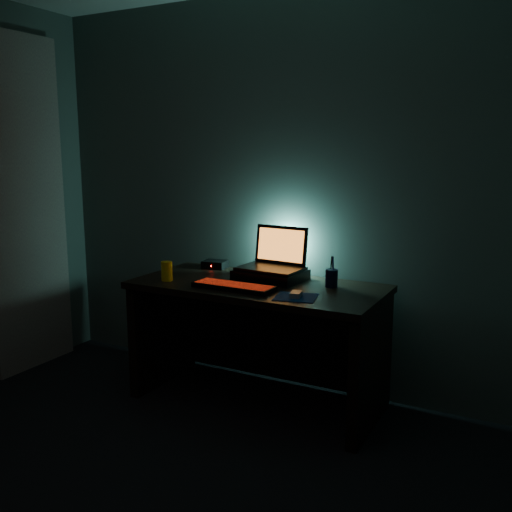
% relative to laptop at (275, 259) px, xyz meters
% --- Properties ---
extents(room, '(3.50, 4.00, 2.50)m').
position_rel_laptop_xyz_m(room, '(-0.02, -1.81, 0.38)').
color(room, black).
rests_on(room, ground).
extents(desk, '(1.50, 0.70, 0.75)m').
position_rel_laptop_xyz_m(desk, '(-0.02, -0.13, -0.38)').
color(desk, black).
rests_on(desk, ground).
extents(curtain, '(0.06, 0.65, 2.30)m').
position_rel_laptop_xyz_m(curtain, '(-1.73, -0.39, 0.28)').
color(curtain, '#B3AB8F').
rests_on(curtain, ground).
extents(riser, '(0.42, 0.33, 0.06)m').
position_rel_laptop_xyz_m(riser, '(-0.00, -0.05, -0.09)').
color(riser, black).
rests_on(riser, desk).
extents(laptop, '(0.40, 0.31, 0.26)m').
position_rel_laptop_xyz_m(laptop, '(0.00, 0.00, 0.00)').
color(laptop, black).
rests_on(laptop, riser).
extents(keyboard, '(0.49, 0.16, 0.03)m').
position_rel_laptop_xyz_m(keyboard, '(-0.08, -0.37, -0.11)').
color(keyboard, black).
rests_on(keyboard, desk).
extents(mousepad, '(0.26, 0.24, 0.00)m').
position_rel_laptop_xyz_m(mousepad, '(0.31, -0.37, -0.12)').
color(mousepad, navy).
rests_on(mousepad, desk).
extents(mouse, '(0.07, 0.10, 0.03)m').
position_rel_laptop_xyz_m(mouse, '(0.31, -0.37, -0.10)').
color(mouse, gray).
rests_on(mouse, mousepad).
extents(pen_cup, '(0.08, 0.08, 0.10)m').
position_rel_laptop_xyz_m(pen_cup, '(0.40, -0.06, -0.07)').
color(pen_cup, black).
rests_on(pen_cup, desk).
extents(juice_glass, '(0.09, 0.09, 0.12)m').
position_rel_laptop_xyz_m(juice_glass, '(-0.55, -0.37, -0.06)').
color(juice_glass, yellow).
rests_on(juice_glass, desk).
extents(router, '(0.17, 0.14, 0.05)m').
position_rel_laptop_xyz_m(router, '(-0.49, 0.08, -0.09)').
color(router, black).
rests_on(router, desk).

